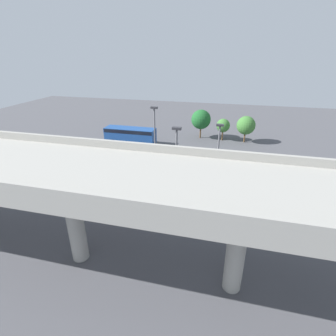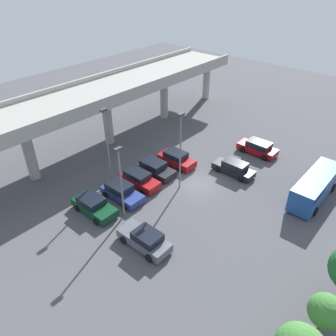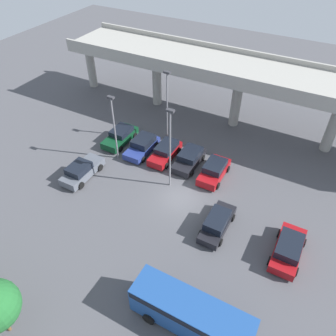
# 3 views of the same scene
# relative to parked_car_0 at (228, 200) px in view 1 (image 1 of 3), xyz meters

# --- Properties ---
(ground_plane) EXTENTS (95.47, 95.47, 0.00)m
(ground_plane) POSITION_rel_parked_car_0_xyz_m (9.86, -4.73, -0.72)
(ground_plane) COLOR #4C4C51
(highway_overpass) EXTENTS (43.17, 7.32, 7.75)m
(highway_overpass) POSITION_rel_parked_car_0_xyz_m (9.86, 9.38, 5.63)
(highway_overpass) COLOR #9E9B93
(highway_overpass) RESTS_ON ground_plane
(parked_car_0) EXTENTS (2.23, 4.62, 1.53)m
(parked_car_0) POSITION_rel_parked_car_0_xyz_m (0.00, 0.00, 0.00)
(parked_car_0) COLOR #0C381E
(parked_car_0) RESTS_ON ground_plane
(parked_car_1) EXTENTS (2.26, 4.54, 1.59)m
(parked_car_1) POSITION_rel_parked_car_0_xyz_m (3.10, -0.37, 0.03)
(parked_car_1) COLOR navy
(parked_car_1) RESTS_ON ground_plane
(parked_car_2) EXTENTS (2.07, 4.52, 1.54)m
(parked_car_2) POSITION_rel_parked_car_0_xyz_m (5.79, -0.12, 0.03)
(parked_car_2) COLOR maroon
(parked_car_2) RESTS_ON ground_plane
(parked_car_3) EXTENTS (2.25, 4.43, 1.49)m
(parked_car_3) POSITION_rel_parked_car_0_xyz_m (8.43, 0.09, -0.00)
(parked_car_3) COLOR black
(parked_car_3) RESTS_ON ground_plane
(parked_car_4) EXTENTS (2.18, 4.42, 1.63)m
(parked_car_4) POSITION_rel_parked_car_0_xyz_m (11.40, -0.46, 0.05)
(parked_car_4) COLOR maroon
(parked_car_4) RESTS_ON ground_plane
(parked_car_5) EXTENTS (1.97, 4.66, 1.56)m
(parked_car_5) POSITION_rel_parked_car_0_xyz_m (14.12, -6.42, 0.01)
(parked_car_5) COLOR black
(parked_car_5) RESTS_ON ground_plane
(parked_car_6) EXTENTS (2.18, 4.70, 1.61)m
(parked_car_6) POSITION_rel_parked_car_0_xyz_m (19.87, -6.23, 0.06)
(parked_car_6) COLOR maroon
(parked_car_6) RESTS_ON ground_plane
(parked_car_7) EXTENTS (2.15, 4.74, 1.60)m
(parked_car_7) POSITION_rel_parked_car_0_xyz_m (0.03, -6.63, 0.02)
(parked_car_7) COLOR #515660
(parked_car_7) RESTS_ON ground_plane
(shuttle_bus) EXTENTS (7.87, 2.58, 2.59)m
(shuttle_bus) POSITION_rel_parked_car_0_xyz_m (15.58, -14.62, 0.82)
(shuttle_bus) COLOR #1E478C
(shuttle_bus) RESTS_ON ground_plane
(lamp_post_near_aisle) EXTENTS (0.70, 0.35, 8.16)m
(lamp_post_near_aisle) POSITION_rel_parked_car_0_xyz_m (4.42, 2.76, 4.05)
(lamp_post_near_aisle) COLOR slate
(lamp_post_near_aisle) RESTS_ON ground_plane
(lamp_post_mid_lot) EXTENTS (0.70, 0.35, 7.23)m
(lamp_post_mid_lot) POSITION_rel_parked_car_0_xyz_m (1.42, -2.56, 3.56)
(lamp_post_mid_lot) COLOR slate
(lamp_post_mid_lot) RESTS_ON ground_plane
(lamp_post_by_overpass) EXTENTS (0.70, 0.35, 8.32)m
(lamp_post_by_overpass) POSITION_rel_parked_car_0_xyz_m (8.18, -3.61, 4.13)
(lamp_post_by_overpass) COLOR slate
(lamp_post_by_overpass) RESTS_ON ground_plane
(tree_front_left) EXTENTS (2.89, 2.89, 4.21)m
(tree_front_left) POSITION_rel_parked_car_0_xyz_m (-1.73, -19.94, 2.04)
(tree_front_left) COLOR brown
(tree_front_left) RESTS_ON ground_plane
(tree_front_centre) EXTENTS (2.15, 2.15, 3.53)m
(tree_front_centre) POSITION_rel_parked_car_0_xyz_m (1.77, -20.14, 1.71)
(tree_front_centre) COLOR brown
(tree_front_centre) RESTS_ON ground_plane
(tree_front_right) EXTENTS (3.18, 3.18, 4.72)m
(tree_front_right) POSITION_rel_parked_car_0_xyz_m (5.42, -20.50, 2.41)
(tree_front_right) COLOR brown
(tree_front_right) RESTS_ON ground_plane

